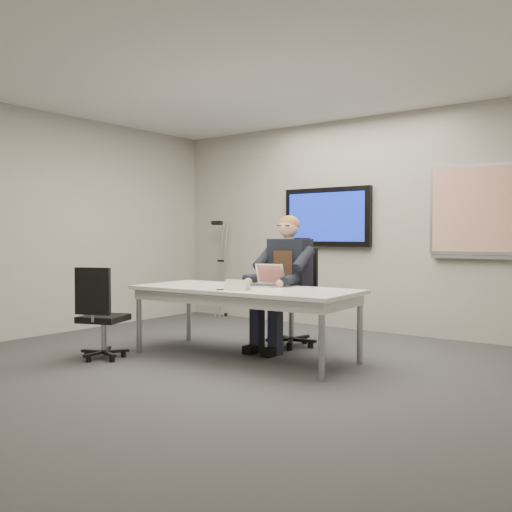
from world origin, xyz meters
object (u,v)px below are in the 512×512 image
Objects in this scene: office_chair_near at (102,331)px; laptop at (265,281)px; seated_person at (280,295)px; office_chair_far at (293,315)px; conference_table at (244,296)px.

office_chair_near is 2.65× the size of laptop.
seated_person reaches higher than laptop.
seated_person is (0.01, -0.27, 0.25)m from office_chair_far.
conference_table is 1.62× the size of seated_person.
conference_table is at bearing -116.54° from laptop.
laptop is (0.09, 0.24, 0.14)m from conference_table.
office_chair_far reaches higher than office_chair_near.
office_chair_far is (0.04, 0.84, -0.29)m from conference_table.
seated_person is at bearing 89.94° from laptop.
seated_person reaches higher than office_chair_near.
seated_person reaches higher than office_chair_far.
conference_table is 1.48m from office_chair_near.
office_chair_near is at bearing -143.18° from conference_table.
office_chair_near is (-1.14, -1.77, -0.05)m from office_chair_far.
laptop is at bearing 66.69° from conference_table.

